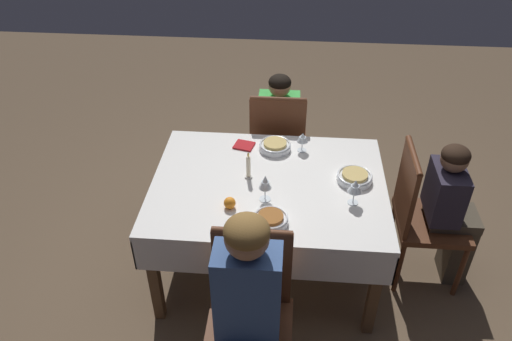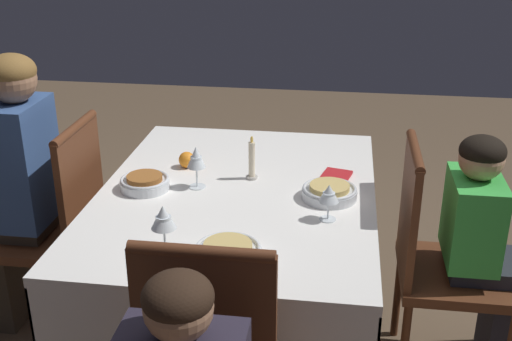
% 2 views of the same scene
% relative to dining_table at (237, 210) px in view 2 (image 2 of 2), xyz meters
% --- Properties ---
extents(dining_table, '(1.39, 1.05, 0.72)m').
position_rel_dining_table_xyz_m(dining_table, '(0.00, 0.00, 0.00)').
color(dining_table, white).
rests_on(dining_table, ground_plane).
extents(chair_south, '(0.43, 0.43, 0.95)m').
position_rel_dining_table_xyz_m(chair_south, '(-0.04, -0.77, -0.12)').
color(chair_south, '#562D19').
rests_on(chair_south, ground_plane).
extents(chair_north, '(0.43, 0.43, 0.95)m').
position_rel_dining_table_xyz_m(chair_north, '(0.02, 0.77, -0.12)').
color(chair_north, '#562D19').
rests_on(chair_north, ground_plane).
extents(person_adult_denim, '(0.30, 0.34, 1.22)m').
position_rel_dining_table_xyz_m(person_adult_denim, '(-0.04, -0.93, 0.05)').
color(person_adult_denim, '#4C4233').
rests_on(person_adult_denim, ground_plane).
extents(person_child_green, '(0.30, 0.33, 1.00)m').
position_rel_dining_table_xyz_m(person_child_green, '(0.02, 0.94, -0.09)').
color(person_child_green, '#282833').
rests_on(person_child_green, ground_plane).
extents(bowl_south, '(0.19, 0.19, 0.06)m').
position_rel_dining_table_xyz_m(bowl_south, '(0.03, -0.35, 0.11)').
color(bowl_south, silver).
rests_on(bowl_south, dining_table).
extents(wine_glass_south, '(0.07, 0.07, 0.17)m').
position_rel_dining_table_xyz_m(wine_glass_south, '(-0.01, -0.16, 0.20)').
color(wine_glass_south, white).
rests_on(wine_glass_south, dining_table).
extents(bowl_north, '(0.21, 0.21, 0.06)m').
position_rel_dining_table_xyz_m(bowl_north, '(0.02, 0.35, 0.11)').
color(bowl_north, silver).
rests_on(bowl_north, dining_table).
extents(wine_glass_north, '(0.07, 0.07, 0.13)m').
position_rel_dining_table_xyz_m(wine_glass_north, '(0.19, 0.35, 0.18)').
color(wine_glass_north, white).
rests_on(wine_glass_north, dining_table).
extents(bowl_east, '(0.21, 0.21, 0.06)m').
position_rel_dining_table_xyz_m(bowl_east, '(0.51, 0.06, 0.11)').
color(bowl_east, silver).
rests_on(bowl_east, dining_table).
extents(wine_glass_east, '(0.08, 0.08, 0.16)m').
position_rel_dining_table_xyz_m(wine_glass_east, '(0.49, -0.15, 0.20)').
color(wine_glass_east, white).
rests_on(wine_glass_east, dining_table).
extents(candle_centerpiece, '(0.05, 0.05, 0.18)m').
position_rel_dining_table_xyz_m(candle_centerpiece, '(-0.12, 0.04, 0.15)').
color(candle_centerpiece, beige).
rests_on(candle_centerpiece, dining_table).
extents(orange_fruit, '(0.07, 0.07, 0.07)m').
position_rel_dining_table_xyz_m(orange_fruit, '(-0.20, -0.25, 0.12)').
color(orange_fruit, orange).
rests_on(orange_fruit, dining_table).
extents(napkin_red_folded, '(0.15, 0.13, 0.01)m').
position_rel_dining_table_xyz_m(napkin_red_folded, '(-0.19, 0.37, 0.09)').
color(napkin_red_folded, red).
rests_on(napkin_red_folded, dining_table).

